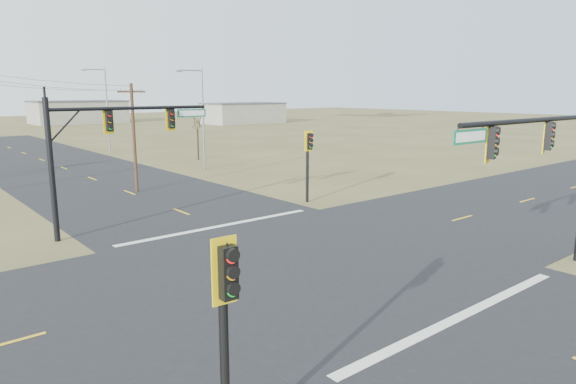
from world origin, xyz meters
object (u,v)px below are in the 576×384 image
at_px(pedestal_signal_sw, 227,301).
at_px(streetlight_a, 201,114).
at_px(pedestal_signal_ne, 309,151).
at_px(utility_pole_near, 134,136).
at_px(mast_arm_far, 110,135).
at_px(mast_arm_near, 549,153).
at_px(streetlight_b, 105,106).
at_px(bare_tree_c, 197,121).

xyz_separation_m(pedestal_signal_sw, streetlight_a, (19.51, 34.66, 1.93)).
bearing_deg(streetlight_a, pedestal_signal_ne, -84.00).
distance_m(pedestal_signal_ne, utility_pole_near, 13.14).
distance_m(mast_arm_far, pedestal_signal_sw, 19.14).
xyz_separation_m(mast_arm_far, pedestal_signal_sw, (-4.76, -18.45, -1.75)).
distance_m(utility_pole_near, streetlight_a, 11.50).
distance_m(mast_arm_near, pedestal_signal_ne, 16.96).
bearing_deg(utility_pole_near, streetlight_b, 73.88).
xyz_separation_m(streetlight_a, streetlight_b, (-1.94, 19.24, 0.36)).
distance_m(pedestal_signal_sw, utility_pole_near, 29.90).
relative_size(streetlight_b, bare_tree_c, 1.86).
distance_m(pedestal_signal_ne, bare_tree_c, 24.73).
bearing_deg(streetlight_b, utility_pole_near, -86.25).
bearing_deg(mast_arm_near, pedestal_signal_ne, 64.33).
bearing_deg(streetlight_a, streetlight_b, 108.07).
height_order(pedestal_signal_sw, utility_pole_near, utility_pole_near).
bearing_deg(utility_pole_near, pedestal_signal_sw, -109.79).
relative_size(mast_arm_far, bare_tree_c, 1.63).
distance_m(mast_arm_near, pedestal_signal_sw, 15.00).
relative_size(pedestal_signal_ne, pedestal_signal_sw, 1.04).
bearing_deg(streetlight_a, bare_tree_c, 75.64).
bearing_deg(utility_pole_near, streetlight_a, 34.87).
height_order(mast_arm_near, streetlight_a, streetlight_a).
bearing_deg(pedestal_signal_sw, utility_pole_near, 72.82).
xyz_separation_m(mast_arm_far, streetlight_a, (14.75, 16.21, 0.18)).
xyz_separation_m(mast_arm_near, pedestal_signal_sw, (-14.89, -0.67, -1.69)).
relative_size(mast_arm_near, bare_tree_c, 1.91).
xyz_separation_m(mast_arm_near, streetlight_a, (4.62, 34.00, 0.24)).
height_order(utility_pole_near, streetlight_b, streetlight_b).
height_order(mast_arm_near, pedestal_signal_ne, mast_arm_near).
height_order(mast_arm_near, bare_tree_c, mast_arm_near).
bearing_deg(bare_tree_c, mast_arm_near, -101.15).
distance_m(pedestal_signal_sw, streetlight_a, 39.82).
xyz_separation_m(mast_arm_far, pedestal_signal_ne, (12.83, -1.12, -1.66)).
relative_size(mast_arm_near, pedestal_signal_sw, 2.22).
height_order(pedestal_signal_sw, streetlight_a, streetlight_a).
height_order(pedestal_signal_ne, utility_pole_near, utility_pole_near).
bearing_deg(streetlight_a, utility_pole_near, -132.81).
height_order(streetlight_b, bare_tree_c, streetlight_b).
distance_m(mast_arm_far, streetlight_b, 37.69).
bearing_deg(bare_tree_c, pedestal_signal_ne, -102.48).
xyz_separation_m(mast_arm_near, utility_pole_near, (-4.77, 27.46, -0.88)).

